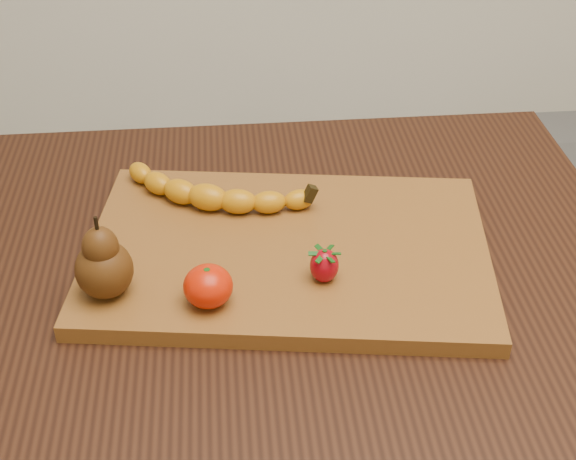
{
  "coord_description": "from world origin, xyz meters",
  "views": [
    {
      "loc": [
        0.03,
        -0.7,
        1.32
      ],
      "look_at": [
        0.1,
        0.02,
        0.8
      ],
      "focal_mm": 50.0,
      "sensor_mm": 36.0,
      "label": 1
    }
  ],
  "objects_px": {
    "pear": "(102,257)",
    "mandarin": "(208,286)",
    "cutting_board": "(288,251)",
    "table": "(208,341)"
  },
  "relations": [
    {
      "from": "pear",
      "to": "cutting_board",
      "type": "bearing_deg",
      "value": 18.41
    },
    {
      "from": "cutting_board",
      "to": "mandarin",
      "type": "distance_m",
      "value": 0.13
    },
    {
      "from": "table",
      "to": "cutting_board",
      "type": "height_order",
      "value": "cutting_board"
    },
    {
      "from": "cutting_board",
      "to": "mandarin",
      "type": "relative_size",
      "value": 8.82
    },
    {
      "from": "cutting_board",
      "to": "pear",
      "type": "xyz_separation_m",
      "value": [
        -0.2,
        -0.06,
        0.06
      ]
    },
    {
      "from": "table",
      "to": "cutting_board",
      "type": "distance_m",
      "value": 0.15
    },
    {
      "from": "pear",
      "to": "mandarin",
      "type": "distance_m",
      "value": 0.11
    },
    {
      "from": "pear",
      "to": "mandarin",
      "type": "bearing_deg",
      "value": -14.16
    },
    {
      "from": "table",
      "to": "mandarin",
      "type": "distance_m",
      "value": 0.15
    },
    {
      "from": "cutting_board",
      "to": "pear",
      "type": "relative_size",
      "value": 4.82
    }
  ]
}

